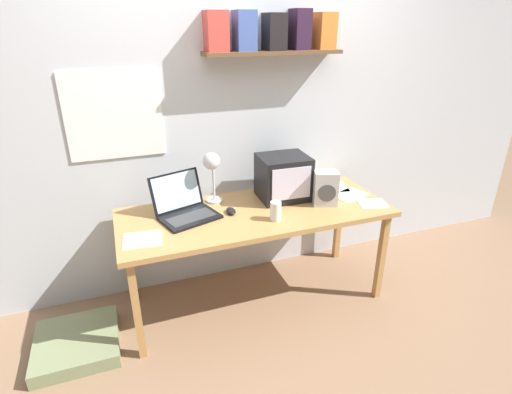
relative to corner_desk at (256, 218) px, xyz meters
name	(u,v)px	position (x,y,z in m)	size (l,w,h in m)	color
ground_plane	(256,297)	(0.00, 0.00, -0.66)	(12.00, 12.00, 0.00)	#8D6A50
back_wall	(235,110)	(0.00, 0.44, 0.65)	(5.60, 0.24, 2.60)	silver
corner_desk	(256,218)	(0.00, 0.00, 0.00)	(1.83, 0.72, 0.72)	#B8844A
crt_monitor	(283,177)	(0.26, 0.14, 0.21)	(0.35, 0.32, 0.31)	black
laptop	(184,206)	(-0.47, 0.10, 0.12)	(0.44, 0.42, 0.26)	black
desk_lamp	(212,166)	(-0.25, 0.19, 0.34)	(0.14, 0.18, 0.38)	silver
juice_glass	(276,212)	(0.07, -0.17, 0.11)	(0.07, 0.07, 0.13)	white
space_heater	(326,188)	(0.49, -0.07, 0.18)	(0.19, 0.16, 0.24)	silver
computer_mouse	(231,211)	(-0.17, 0.02, 0.07)	(0.06, 0.11, 0.03)	black
loose_paper_near_monitor	(350,195)	(0.74, 0.01, 0.06)	(0.30, 0.25, 0.00)	white
open_notebook	(142,239)	(-0.76, -0.14, 0.06)	(0.24, 0.22, 0.00)	white
loose_paper_near_laptop	(328,187)	(0.67, 0.19, 0.06)	(0.32, 0.27, 0.00)	white
printed_handout	(372,204)	(0.81, -0.18, 0.06)	(0.23, 0.21, 0.00)	white
floor_cushion	(77,343)	(-1.23, -0.10, -0.62)	(0.50, 0.50, 0.09)	gray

